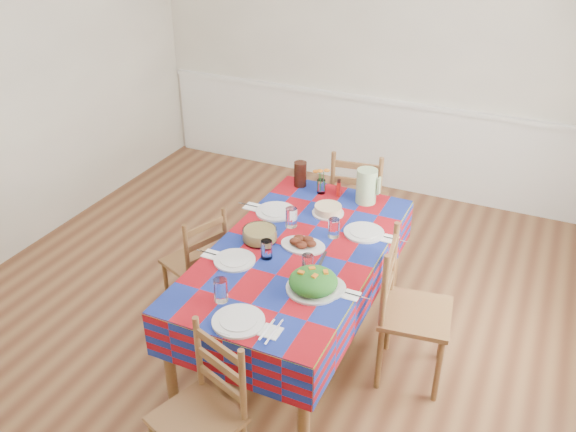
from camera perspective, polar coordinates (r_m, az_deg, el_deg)
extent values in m
cube|color=brown|center=(4.46, -3.05, -10.08)|extent=(4.50, 5.00, 0.04)
cube|color=beige|center=(5.96, 8.24, 15.01)|extent=(4.50, 0.04, 2.70)
cube|color=white|center=(6.04, 7.78, 10.78)|extent=(4.41, 0.06, 0.04)
cube|color=white|center=(6.21, 7.55, 6.89)|extent=(4.41, 0.03, 0.90)
cylinder|color=brown|center=(3.70, -11.05, -13.24)|extent=(0.07, 0.07, 0.69)
cylinder|color=brown|center=(3.38, 1.49, -17.63)|extent=(0.07, 0.07, 0.69)
cylinder|color=brown|center=(4.89, 0.40, -0.84)|extent=(0.07, 0.07, 0.69)
cylinder|color=brown|center=(4.66, 10.00, -3.07)|extent=(0.07, 0.07, 0.69)
cube|color=brown|center=(3.89, 0.87, -3.43)|extent=(0.97, 1.84, 0.04)
cube|color=maroon|center=(3.87, 0.88, -3.13)|extent=(1.01, 1.88, 0.01)
cube|color=maroon|center=(4.15, -5.52, -3.27)|extent=(0.01, 1.88, 0.29)
cube|color=maroon|center=(3.82, 7.83, -6.71)|extent=(0.01, 1.88, 0.29)
cube|color=maroon|center=(3.31, -5.99, -13.36)|extent=(1.01, 0.01, 0.29)
cube|color=maroon|center=(4.70, 5.53, 0.99)|extent=(1.01, 0.01, 0.29)
cylinder|color=silver|center=(3.29, -4.66, -9.77)|extent=(0.29, 0.29, 0.01)
cylinder|color=silver|center=(3.29, -4.66, -9.63)|extent=(0.20, 0.20, 0.01)
cylinder|color=white|center=(3.41, -6.32, -6.92)|extent=(0.08, 0.08, 0.14)
cube|color=white|center=(3.22, -1.64, -10.76)|extent=(0.11, 0.11, 0.01)
cube|color=silver|center=(3.23, -1.98, -10.59)|extent=(0.01, 0.18, 0.00)
cube|color=silver|center=(3.21, -1.30, -10.80)|extent=(0.01, 0.21, 0.00)
cylinder|color=silver|center=(3.76, -5.01, -4.15)|extent=(0.26, 0.26, 0.01)
cylinder|color=silver|center=(3.76, -5.02, -4.03)|extent=(0.18, 0.18, 0.01)
cylinder|color=white|center=(3.75, -2.03, -3.15)|extent=(0.07, 0.07, 0.12)
cube|color=white|center=(3.84, -7.25, -3.58)|extent=(0.10, 0.10, 0.01)
cube|color=silver|center=(3.85, -7.50, -3.45)|extent=(0.16, 0.01, 0.00)
cube|color=silver|center=(3.83, -7.01, -3.59)|extent=(0.19, 0.01, 0.00)
cylinder|color=silver|center=(4.27, -1.16, 0.42)|extent=(0.28, 0.28, 0.01)
cylinder|color=silver|center=(4.27, -1.16, 0.54)|extent=(0.20, 0.20, 0.01)
cylinder|color=white|center=(4.08, 0.31, -0.13)|extent=(0.08, 0.08, 0.14)
cube|color=white|center=(4.35, -3.39, 0.88)|extent=(0.10, 0.10, 0.01)
cube|color=silver|center=(4.36, -3.63, 1.00)|extent=(0.18, 0.01, 0.00)
cube|color=silver|center=(4.34, -3.15, 0.89)|extent=(0.21, 0.01, 0.00)
cylinder|color=silver|center=(3.53, 3.45, -6.68)|extent=(0.25, 0.25, 0.01)
cylinder|color=silver|center=(3.52, 3.46, -6.56)|extent=(0.17, 0.17, 0.01)
cylinder|color=white|center=(3.63, 1.84, -4.48)|extent=(0.07, 0.07, 0.12)
cube|color=white|center=(3.49, 5.97, -7.38)|extent=(0.09, 0.09, 0.01)
cube|color=silver|center=(3.49, 5.69, -7.25)|extent=(0.15, 0.01, 0.00)
cube|color=silver|center=(3.48, 6.26, -7.39)|extent=(0.18, 0.01, 0.00)
cylinder|color=silver|center=(4.06, 7.12, -1.54)|extent=(0.27, 0.27, 0.01)
cylinder|color=silver|center=(4.05, 7.13, -1.42)|extent=(0.19, 0.19, 0.01)
cylinder|color=white|center=(3.97, 4.31, -1.12)|extent=(0.08, 0.08, 0.13)
cube|color=white|center=(4.02, 9.54, -2.14)|extent=(0.10, 0.10, 0.01)
cube|color=silver|center=(4.02, 9.27, -2.01)|extent=(0.17, 0.01, 0.00)
cube|color=silver|center=(4.01, 9.81, -2.14)|extent=(0.20, 0.01, 0.00)
ellipsoid|color=silver|center=(3.89, 1.42, -2.77)|extent=(0.29, 0.21, 0.01)
ellipsoid|color=black|center=(3.86, 2.13, -2.59)|extent=(0.08, 0.07, 0.04)
ellipsoid|color=black|center=(3.90, 1.89, -2.22)|extent=(0.08, 0.07, 0.04)
ellipsoid|color=black|center=(3.91, 1.06, -2.11)|extent=(0.08, 0.07, 0.04)
ellipsoid|color=black|center=(3.88, 0.69, -2.39)|extent=(0.08, 0.07, 0.04)
ellipsoid|color=black|center=(3.84, 1.25, -2.71)|extent=(0.08, 0.07, 0.04)
cylinder|color=silver|center=(3.52, 2.36, -6.77)|extent=(0.31, 0.31, 0.01)
ellipsoid|color=#164E13|center=(3.49, 2.37, -6.12)|extent=(0.28, 0.28, 0.13)
cube|color=orange|center=(3.45, 1.23, -5.30)|extent=(0.04, 0.03, 0.01)
cube|color=orange|center=(3.48, 2.28, -4.92)|extent=(0.04, 0.04, 0.01)
cube|color=orange|center=(3.42, 2.52, -5.63)|extent=(0.03, 0.04, 0.01)
cube|color=orange|center=(3.46, 3.56, -5.25)|extent=(0.04, 0.04, 0.01)
cylinder|color=white|center=(3.94, -2.67, -1.76)|extent=(0.22, 0.22, 0.08)
cylinder|color=#E4D779|center=(3.94, -2.67, -1.74)|extent=(0.21, 0.21, 0.07)
cylinder|color=silver|center=(4.27, 3.76, 0.30)|extent=(0.22, 0.22, 0.01)
cylinder|color=#D2B180|center=(4.25, 3.77, 0.66)|extent=(0.19, 0.19, 0.05)
cube|color=black|center=(3.72, 2.22, -4.51)|extent=(0.12, 0.28, 0.01)
cube|color=black|center=(3.72, 3.03, -4.53)|extent=(0.06, 0.29, 0.01)
cylinder|color=white|center=(4.52, 3.12, 2.78)|extent=(0.06, 0.06, 0.11)
cylinder|color=#236B23|center=(4.51, 2.93, 3.30)|extent=(0.01, 0.01, 0.15)
ellipsoid|color=orange|center=(4.48, 2.64, 4.20)|extent=(0.05, 0.05, 0.02)
cylinder|color=#236B23|center=(4.50, 3.34, 3.27)|extent=(0.01, 0.01, 0.15)
ellipsoid|color=orange|center=(4.47, 3.67, 4.28)|extent=(0.05, 0.05, 0.02)
cylinder|color=#236B23|center=(4.49, 3.07, 3.19)|extent=(0.01, 0.01, 0.15)
ellipsoid|color=orange|center=(4.43, 3.01, 4.24)|extent=(0.05, 0.05, 0.02)
cylinder|color=red|center=(4.48, 4.77, 2.68)|extent=(0.03, 0.03, 0.13)
cylinder|color=#9FC48A|center=(4.39, 7.36, 2.79)|extent=(0.15, 0.15, 0.25)
cylinder|color=black|center=(4.60, 1.16, 3.95)|extent=(0.10, 0.10, 0.19)
cube|color=silver|center=(3.22, -5.98, -10.85)|extent=(0.08, 0.02, 0.02)
cylinder|color=brown|center=(3.56, -7.94, -18.00)|extent=(0.03, 0.03, 0.42)
cube|color=brown|center=(3.24, -8.56, -18.35)|extent=(0.50, 0.49, 0.03)
cylinder|color=brown|center=(3.25, -8.36, -12.60)|extent=(0.03, 0.03, 0.47)
cylinder|color=brown|center=(3.06, -4.25, -15.68)|extent=(0.03, 0.03, 0.47)
cube|color=brown|center=(3.22, -6.29, -15.31)|extent=(0.33, 0.13, 0.05)
cube|color=brown|center=(3.13, -6.41, -13.73)|extent=(0.33, 0.13, 0.05)
cube|color=brown|center=(3.05, -6.54, -12.06)|extent=(0.33, 0.13, 0.05)
cylinder|color=brown|center=(5.25, 8.78, -0.42)|extent=(0.04, 0.04, 0.46)
cylinder|color=brown|center=(5.29, 4.88, 0.14)|extent=(0.04, 0.04, 0.46)
cylinder|color=brown|center=(4.95, 8.15, -2.35)|extent=(0.04, 0.04, 0.46)
cylinder|color=brown|center=(5.00, 4.02, -1.73)|extent=(0.04, 0.04, 0.46)
cube|color=brown|center=(5.00, 6.61, 1.34)|extent=(0.48, 0.46, 0.03)
cylinder|color=brown|center=(4.71, 8.54, 2.58)|extent=(0.04, 0.04, 0.51)
cylinder|color=brown|center=(4.76, 4.20, 3.18)|extent=(0.04, 0.04, 0.51)
cube|color=brown|center=(4.78, 6.29, 1.80)|extent=(0.37, 0.07, 0.05)
cube|color=brown|center=(4.72, 6.38, 3.22)|extent=(0.37, 0.07, 0.05)
cube|color=brown|center=(4.66, 6.47, 4.67)|extent=(0.37, 0.07, 0.05)
cylinder|color=brown|center=(4.67, -8.04, -4.88)|extent=(0.03, 0.03, 0.40)
cylinder|color=brown|center=(4.53, -11.31, -6.43)|extent=(0.03, 0.03, 0.40)
cylinder|color=brown|center=(4.47, -5.70, -6.50)|extent=(0.03, 0.03, 0.40)
cylinder|color=brown|center=(4.32, -9.06, -8.19)|extent=(0.03, 0.03, 0.40)
cube|color=brown|center=(4.37, -8.73, -4.20)|extent=(0.47, 0.48, 0.03)
cylinder|color=brown|center=(4.23, -5.90, -1.90)|extent=(0.03, 0.03, 0.45)
cylinder|color=brown|center=(4.07, -9.45, -3.52)|extent=(0.03, 0.03, 0.45)
cube|color=brown|center=(4.20, -7.56, -3.73)|extent=(0.13, 0.31, 0.04)
cube|color=brown|center=(4.13, -7.67, -2.38)|extent=(0.13, 0.31, 0.04)
cube|color=brown|center=(4.07, -7.78, -1.00)|extent=(0.13, 0.31, 0.04)
cylinder|color=brown|center=(3.84, 13.86, -13.90)|extent=(0.04, 0.04, 0.47)
cylinder|color=brown|center=(4.13, 14.32, -10.43)|extent=(0.04, 0.04, 0.47)
cylinder|color=brown|center=(3.85, 8.53, -13.07)|extent=(0.04, 0.04, 0.47)
cylinder|color=brown|center=(4.14, 9.42, -9.68)|extent=(0.04, 0.04, 0.47)
cube|color=brown|center=(3.83, 11.91, -8.92)|extent=(0.47, 0.49, 0.03)
cylinder|color=brown|center=(3.54, 8.96, -7.18)|extent=(0.04, 0.04, 0.52)
cylinder|color=brown|center=(3.85, 9.86, -3.97)|extent=(0.04, 0.04, 0.52)
cube|color=brown|center=(3.75, 9.30, -6.80)|extent=(0.07, 0.37, 0.05)
cube|color=brown|center=(3.68, 9.47, -5.11)|extent=(0.07, 0.37, 0.05)
cube|color=brown|center=(3.60, 9.64, -3.35)|extent=(0.07, 0.37, 0.05)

